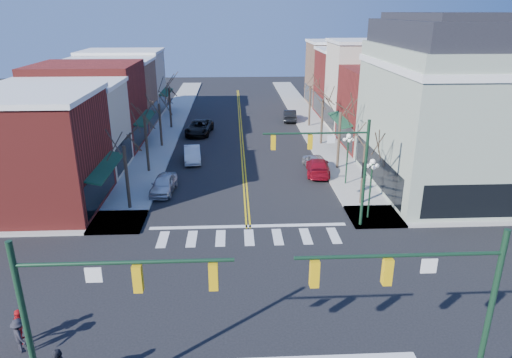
{
  "coord_description": "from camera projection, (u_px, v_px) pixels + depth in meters",
  "views": [
    {
      "loc": [
        -0.85,
        -19.42,
        13.44
      ],
      "look_at": [
        0.59,
        9.24,
        2.8
      ],
      "focal_mm": 32.0,
      "sensor_mm": 36.0,
      "label": 1
    }
  ],
  "objects": [
    {
      "name": "tree_right_a",
      "position": [
        363.0,
        175.0,
        32.79
      ],
      "size": [
        0.24,
        0.24,
        4.62
      ],
      "primitive_type": "cylinder",
      "color": "#382B21",
      "rests_on": "ground"
    },
    {
      "name": "tree_right_b",
      "position": [
        339.0,
        141.0,
        40.18
      ],
      "size": [
        0.24,
        0.24,
        5.18
      ],
      "primitive_type": "cylinder",
      "color": "#382B21",
      "rests_on": "ground"
    },
    {
      "name": "car_right_far",
      "position": [
        290.0,
        115.0,
        58.67
      ],
      "size": [
        1.91,
        4.57,
        1.47
      ],
      "primitive_type": "imported",
      "rotation": [
        0.0,
        0.0,
        3.06
      ],
      "color": "black",
      "rests_on": "ground"
    },
    {
      "name": "tree_left_d",
      "position": [
        170.0,
        108.0,
        54.42
      ],
      "size": [
        0.24,
        0.24,
        4.9
      ],
      "primitive_type": "cylinder",
      "color": "#382B21",
      "rests_on": "ground"
    },
    {
      "name": "tree_left_a",
      "position": [
        127.0,
        178.0,
        31.97
      ],
      "size": [
        0.24,
        0.24,
        4.76
      ],
      "primitive_type": "cylinder",
      "color": "#382B21",
      "rests_on": "ground"
    },
    {
      "name": "bldg_right_tan",
      "position": [
        342.0,
        74.0,
        67.95
      ],
      "size": [
        10.0,
        8.0,
        9.0
      ],
      "primitive_type": "cube",
      "color": "#976D53",
      "rests_on": "ground"
    },
    {
      "name": "bldg_left_stucco_a",
      "position": [
        63.0,
        130.0,
        39.12
      ],
      "size": [
        10.0,
        7.0,
        7.5
      ],
      "primitive_type": "cube",
      "color": "beige",
      "rests_on": "ground"
    },
    {
      "name": "bldg_left_stucco_b",
      "position": [
        124.0,
        84.0,
        61.48
      ],
      "size": [
        10.0,
        8.0,
        8.2
      ],
      "primitive_type": "cube",
      "color": "beige",
      "rests_on": "ground"
    },
    {
      "name": "pedestrian_red_b",
      "position": [
        21.0,
        325.0,
        19.31
      ],
      "size": [
        0.72,
        0.85,
        1.53
      ],
      "primitive_type": "imported",
      "rotation": [
        0.0,
        0.0,
        1.77
      ],
      "color": "red",
      "rests_on": "sidewalk_left"
    },
    {
      "name": "bldg_right_brick_a",
      "position": [
        394.0,
        109.0,
        46.35
      ],
      "size": [
        10.0,
        8.5,
        8.0
      ],
      "primitive_type": "cube",
      "color": "maroon",
      "rests_on": "ground"
    },
    {
      "name": "car_left_far",
      "position": [
        199.0,
        127.0,
        52.45
      ],
      "size": [
        3.26,
        5.92,
        1.57
      ],
      "primitive_type": "imported",
      "rotation": [
        0.0,
        0.0,
        -0.12
      ],
      "color": "black",
      "rests_on": "ground"
    },
    {
      "name": "car_left_mid",
      "position": [
        192.0,
        154.0,
        42.94
      ],
      "size": [
        1.93,
        4.4,
        1.41
      ],
      "primitive_type": "imported",
      "rotation": [
        0.0,
        0.0,
        0.11
      ],
      "color": "silver",
      "rests_on": "ground"
    },
    {
      "name": "lamppost_midblock",
      "position": [
        348.0,
        150.0,
        36.3
      ],
      "size": [
        0.36,
        0.36,
        4.33
      ],
      "color": "#14331E",
      "rests_on": "ground"
    },
    {
      "name": "bldg_right_stucco",
      "position": [
        373.0,
        87.0,
        53.26
      ],
      "size": [
        10.0,
        7.0,
        10.0
      ],
      "primitive_type": "cube",
      "color": "beige",
      "rests_on": "ground"
    },
    {
      "name": "bldg_left_brick_b",
      "position": [
        90.0,
        106.0,
        46.44
      ],
      "size": [
        10.0,
        9.0,
        8.5
      ],
      "primitive_type": "cube",
      "color": "maroon",
      "rests_on": "ground"
    },
    {
      "name": "sidewalk_right",
      "position": [
        338.0,
        165.0,
        42.01
      ],
      "size": [
        3.5,
        70.0,
        0.15
      ],
      "primitive_type": "cube",
      "color": "#9E9B93",
      "rests_on": "ground"
    },
    {
      "name": "ground",
      "position": [
        254.0,
        295.0,
        22.9
      ],
      "size": [
        160.0,
        160.0,
        0.0
      ],
      "primitive_type": "plane",
      "color": "black",
      "rests_on": "ground"
    },
    {
      "name": "car_right_near",
      "position": [
        318.0,
        167.0,
        39.59
      ],
      "size": [
        2.49,
        4.96,
        1.38
      ],
      "primitive_type": "imported",
      "rotation": [
        0.0,
        0.0,
        3.02
      ],
      "color": "maroon",
      "rests_on": "ground"
    },
    {
      "name": "car_left_near",
      "position": [
        164.0,
        184.0,
        35.57
      ],
      "size": [
        1.99,
        4.22,
        1.4
      ],
      "primitive_type": "imported",
      "rotation": [
        0.0,
        0.0,
        -0.08
      ],
      "color": "silver",
      "rests_on": "ground"
    },
    {
      "name": "tree_left_c",
      "position": [
        160.0,
        126.0,
        46.99
      ],
      "size": [
        0.24,
        0.24,
        4.55
      ],
      "primitive_type": "cylinder",
      "color": "#382B21",
      "rests_on": "ground"
    },
    {
      "name": "tree_right_d",
      "position": [
        310.0,
        107.0,
        55.2
      ],
      "size": [
        0.24,
        0.24,
        4.97
      ],
      "primitive_type": "cylinder",
      "color": "#382B21",
      "rests_on": "ground"
    },
    {
      "name": "car_right_mid",
      "position": [
        315.0,
        162.0,
        40.84
      ],
      "size": [
        2.04,
        4.26,
        1.4
      ],
      "primitive_type": "imported",
      "rotation": [
        0.0,
        0.0,
        3.23
      ],
      "color": "#B5B6BA",
      "rests_on": "ground"
    },
    {
      "name": "traffic_mast_near_left",
      "position": [
        85.0,
        312.0,
        14.07
      ],
      "size": [
        6.6,
        0.28,
        7.2
      ],
      "color": "#14331E",
      "rests_on": "ground"
    },
    {
      "name": "bldg_right_brick_b",
      "position": [
        356.0,
        84.0,
        60.54
      ],
      "size": [
        10.0,
        8.0,
        8.5
      ],
      "primitive_type": "cube",
      "color": "maroon",
      "rests_on": "ground"
    },
    {
      "name": "sidewalk_left",
      "position": [
        147.0,
        168.0,
        41.19
      ],
      "size": [
        3.5,
        70.0,
        0.15
      ],
      "primitive_type": "cube",
      "color": "#9E9B93",
      "rests_on": "ground"
    },
    {
      "name": "pedestrian_dark_b",
      "position": [
        20.0,
        335.0,
        18.68
      ],
      "size": [
        1.09,
        1.12,
        1.54
      ],
      "primitive_type": "imported",
      "rotation": [
        0.0,
        0.0,
        2.31
      ],
      "color": "black",
      "rests_on": "sidewalk_left"
    },
    {
      "name": "tree_left_b",
      "position": [
        147.0,
        145.0,
        39.42
      ],
      "size": [
        0.24,
        0.24,
        5.04
      ],
      "primitive_type": "cylinder",
      "color": "#382B21",
      "rests_on": "ground"
    },
    {
      "name": "bldg_left_tan",
      "position": [
        110.0,
        96.0,
        54.29
      ],
      "size": [
        10.0,
        7.5,
        7.8
      ],
      "primitive_type": "cube",
      "color": "#976D53",
      "rests_on": "ground"
    },
    {
      "name": "victorian_corner",
      "position": [
        460.0,
        104.0,
        34.94
      ],
      "size": [
        12.25,
        14.25,
        13.3
      ],
      "color": "#93A08B",
      "rests_on": "ground"
    },
    {
      "name": "tree_right_c",
      "position": [
        322.0,
        122.0,
        47.74
      ],
      "size": [
        0.24,
        0.24,
        4.83
      ],
      "primitive_type": "cylinder",
      "color": "#382B21",
      "rests_on": "ground"
    },
    {
      "name": "bldg_left_brick_a",
      "position": [
        24.0,
        154.0,
        31.78
      ],
      "size": [
        10.0,
        8.5,
        8.0
      ],
      "primitive_type": "cube",
      "color": "maroon",
      "rests_on": "ground"
    },
    {
      "name": "traffic_mast_far_right",
      "position": [
        337.0,
        159.0,
        28.45
      ],
      "size": [
        6.6,
        0.28,
        7.2
      ],
      "color": "#14331E",
      "rests_on": "ground"
    },
    {
      "name": "traffic_mast_near_right",
      "position": [
        437.0,
        301.0,
        14.59
      ],
      "size": [
        6.6,
        0.28,
        7.2
      ],
      "color": "#14331E",
      "rests_on": "ground"
    },
    {
      "name": "lamppost_corner",
      "position": [
        371.0,
        179.0,
        30.21
      ],
      "size": [
        0.36,
        0.36,
        4.33
      ],
      "color": "#14331E",
      "rests_on": "ground"
    }
  ]
}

